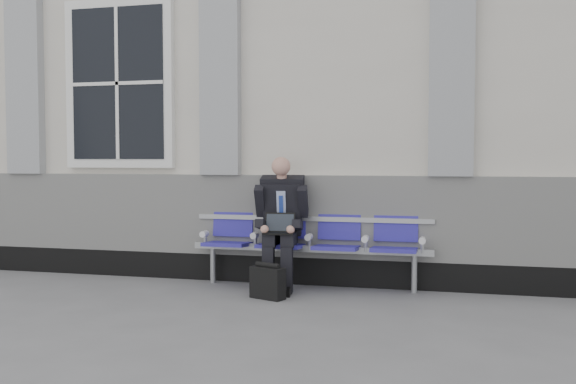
# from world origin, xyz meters

# --- Properties ---
(ground) EXTENTS (70.00, 70.00, 0.00)m
(ground) POSITION_xyz_m (0.00, 0.00, 0.00)
(ground) COLOR slate
(ground) RESTS_ON ground
(station_building) EXTENTS (14.40, 4.40, 4.49)m
(station_building) POSITION_xyz_m (-0.02, 3.47, 2.22)
(station_building) COLOR silver
(station_building) RESTS_ON ground
(bench) EXTENTS (2.60, 0.47, 0.91)m
(bench) POSITION_xyz_m (2.65, 1.32, 0.55)
(bench) COLOR #9EA0A3
(bench) RESTS_ON ground
(businessman) EXTENTS (0.58, 0.78, 1.40)m
(businessman) POSITION_xyz_m (2.37, 1.19, 0.76)
(businessman) COLOR black
(businessman) RESTS_ON ground
(briefcase) EXTENTS (0.38, 0.27, 0.36)m
(briefcase) POSITION_xyz_m (2.37, 0.67, 0.16)
(briefcase) COLOR black
(briefcase) RESTS_ON ground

